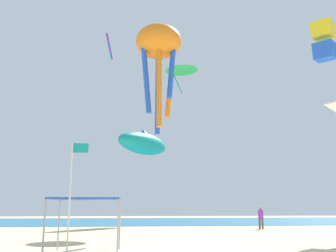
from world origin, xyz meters
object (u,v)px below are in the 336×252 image
Objects in this scene: canopy_tent at (87,201)px; kite_delta_green at (181,68)px; person_leftmost at (261,216)px; kite_inflatable_teal at (143,144)px; kite_parafoil_purple at (109,47)px; banner_flag at (72,189)px; kite_box_yellow at (324,41)px; kite_octopus_orange at (159,47)px.

kite_delta_green reaches higher than canopy_tent.
person_leftmost is 14.17m from kite_inflatable_teal.
kite_delta_green is at bearing -138.77° from kite_parafoil_purple.
canopy_tent is at bearing -64.98° from person_leftmost.
kite_inflatable_teal is 14.35m from kite_parafoil_purple.
kite_delta_green reaches higher than person_leftmost.
kite_delta_green is at bearing -111.67° from kite_inflatable_teal.
kite_delta_green is at bearing 70.61° from banner_flag.
canopy_tent is at bearing -148.54° from kite_inflatable_teal.
banner_flag reaches higher than person_leftmost.
banner_flag is 0.55× the size of kite_inflatable_teal.
kite_inflatable_teal is at bearing -133.23° from kite_parafoil_purple.
person_leftmost is at bearing 52.79° from banner_flag.
banner_flag is at bearing -171.77° from kite_parafoil_purple.
person_leftmost is 14.92m from kite_delta_green.
person_leftmost is at bearing 49.80° from canopy_tent.
kite_box_yellow reaches higher than banner_flag.
kite_box_yellow reaches higher than kite_delta_green.
kite_parafoil_purple reaches higher than kite_octopus_orange.
banner_flag is 13.06m from kite_octopus_orange.
banner_flag is at bearing -31.35° from kite_delta_green.
kite_parafoil_purple is at bearing 91.53° from banner_flag.
kite_box_yellow is (18.00, 12.28, 13.62)m from canopy_tent.
kite_octopus_orange is at bearing -161.37° from kite_parafoil_purple.
kite_delta_green is at bearing 24.52° from kite_box_yellow.
canopy_tent is 0.85× the size of kite_box_yellow.
person_leftmost is at bearing 61.32° from kite_delta_green.
canopy_tent is 33.45m from kite_parafoil_purple.
kite_box_yellow is at bearing 34.31° from canopy_tent.
kite_delta_green is (6.63, 18.84, 12.04)m from banner_flag.
kite_inflatable_teal is (3.38, 24.67, 5.78)m from banner_flag.
kite_inflatable_teal is 2.05× the size of kite_delta_green.
banner_flag is 1.16× the size of kite_box_yellow.
kite_inflatable_teal reaches higher than canopy_tent.
kite_octopus_orange reaches higher than banner_flag.
kite_parafoil_purple reaches higher than kite_delta_green.
banner_flag is 1.13× the size of kite_parafoil_purple.
person_leftmost is at bearing -105.27° from kite_octopus_orange.
canopy_tent reaches higher than person_leftmost.
banner_flag is at bearing 97.60° from kite_octopus_orange.
canopy_tent is 25.69m from kite_box_yellow.
kite_octopus_orange reaches higher than canopy_tent.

